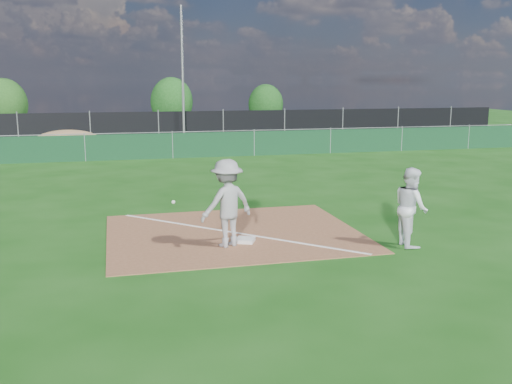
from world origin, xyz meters
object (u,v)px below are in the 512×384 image
car_mid (141,124)px  first_base (245,240)px  runner (411,207)px  tree_right (266,104)px  light_pole (183,74)px  tree_mid (172,102)px  tree_left (4,104)px  play_at_first (227,203)px  car_left (88,125)px  car_right (251,122)px

car_mid → first_base: bearing=171.0°
runner → tree_right: (5.91, 34.31, 0.84)m
light_pole → runner: (2.13, -23.67, -3.11)m
tree_mid → tree_right: 7.65m
runner → tree_left: size_ratio=0.47×
play_at_first → tree_mid: bearing=86.1°
light_pole → first_base: 22.94m
tree_right → play_at_first: bearing=-106.5°
car_left → car_right: 11.06m
car_right → tree_mid: (-4.90, 6.15, 1.28)m
light_pole → car_right: 7.70m
play_at_first → tree_mid: size_ratio=0.50×
first_base → tree_right: 34.56m
light_pole → car_left: (-5.75, 4.02, -3.23)m
tree_left → car_right: bearing=-16.6°
runner → tree_right: size_ratio=0.53×
light_pole → runner: bearing=-84.9°
tree_right → tree_left: bearing=-177.0°
car_left → tree_mid: size_ratio=1.14×
tree_right → first_base: bearing=-105.9°
car_left → tree_mid: 9.15m
car_mid → car_right: size_ratio=0.89×
first_base → car_left: bearing=99.3°
first_base → play_at_first: (-0.46, -0.20, 0.93)m
light_pole → tree_left: 15.24m
car_left → tree_mid: bearing=-58.6°
light_pole → tree_mid: (0.40, 10.69, -1.99)m
runner → car_mid: size_ratio=0.40×
car_left → tree_right: tree_right is taller
runner → car_mid: runner is taller
light_pole → car_left: size_ratio=1.80×
car_mid → car_right: 7.65m
car_left → car_mid: 3.53m
runner → tree_mid: tree_mid is taller
runner → tree_left: tree_left is taller
tree_left → play_at_first: bearing=-73.1°
light_pole → car_mid: 6.37m
light_pole → car_right: (5.30, 4.54, -3.27)m
car_right → play_at_first: bearing=179.8°
play_at_first → car_mid: play_at_first is taller
first_base → car_left: size_ratio=0.09×
play_at_first → tree_left: (-9.80, 32.35, 0.97)m
car_left → car_right: size_ratio=0.89×
play_at_first → tree_mid: (2.26, 33.44, 1.02)m
runner → tree_mid: (-1.73, 34.35, 1.12)m
car_mid → tree_mid: bearing=-36.4°
car_left → car_right: (11.05, 0.52, -0.03)m
play_at_first → tree_right: tree_right is taller
tree_left → tree_mid: size_ratio=0.98×
light_pole → car_left: 7.72m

